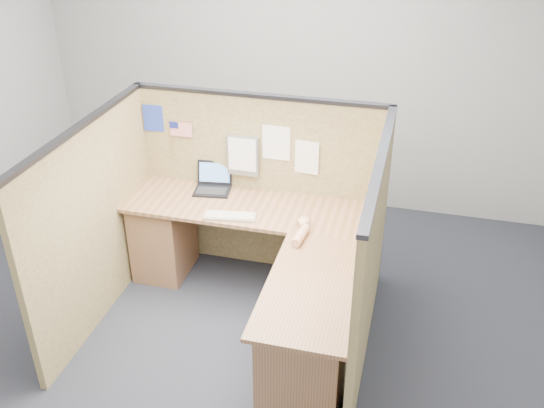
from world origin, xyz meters
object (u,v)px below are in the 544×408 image
(l_desk, at_px, (259,274))
(laptop, at_px, (214,183))
(mouse, at_px, (304,223))
(keyboard, at_px, (230,216))

(l_desk, distance_m, laptop, 0.89)
(mouse, bearing_deg, laptop, 154.99)
(laptop, relative_size, mouse, 3.14)
(mouse, bearing_deg, keyboard, -177.74)
(keyboard, xyz_separation_m, mouse, (0.56, 0.02, 0.01))
(mouse, bearing_deg, l_desk, -143.51)
(l_desk, height_order, laptop, laptop)
(l_desk, bearing_deg, laptop, 132.14)
(keyboard, bearing_deg, laptop, 114.39)
(l_desk, xyz_separation_m, keyboard, (-0.28, 0.19, 0.35))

